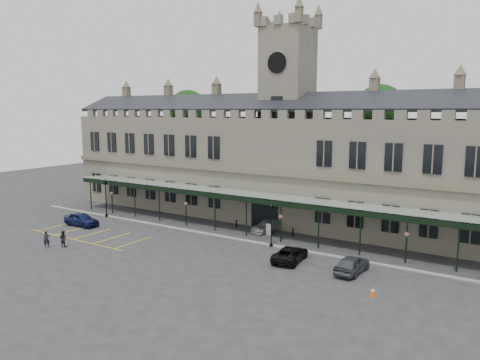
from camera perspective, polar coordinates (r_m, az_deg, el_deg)
The scene contains 20 objects.
ground at distance 43.02m, azimuth -4.40°, elevation -8.94°, with size 140.00×140.00×0.00m, color #2A2A2D.
station_building at distance 54.91m, azimuth 5.63°, elevation 1.77°, with size 60.00×10.36×17.30m.
clock_tower at distance 54.61m, azimuth 5.78°, elevation 8.72°, with size 5.60×5.60×24.80m.
canopy at distance 48.33m, azimuth 0.94°, elevation -4.00°, with size 50.00×4.10×4.30m.
kerb at distance 47.30m, azimuth -0.33°, elevation -7.21°, with size 60.00×0.40×0.12m, color gray.
parking_markings at distance 51.48m, azimuth -18.02°, elevation -6.40°, with size 16.00×6.00×0.01m, color gold, non-canonical shape.
tree_behind_left at distance 74.30m, azimuth -6.36°, elevation 8.43°, with size 6.00×6.00×16.00m.
tree_behind_mid at distance 60.02m, azimuth 16.67°, elevation 8.11°, with size 6.00×6.00×16.00m.
lamp_post_left at distance 58.83m, azimuth -16.05°, elevation -1.69°, with size 0.44×0.44×4.70m.
lamp_post_mid at distance 44.48m, azimuth 3.85°, elevation -4.96°, with size 0.40×0.40×4.27m.
traffic_cone at distance 34.79m, azimuth 15.90°, elevation -13.01°, with size 0.41×0.41×0.65m.
sign_board at distance 48.80m, azimuth 3.53°, elevation -6.08°, with size 0.71×0.16×1.22m.
bollard_left at distance 51.85m, azimuth -0.45°, elevation -5.35°, with size 0.16×0.16×0.90m, color black.
bollard_right at distance 48.78m, azimuth 6.48°, elevation -6.33°, with size 0.15×0.15×0.86m, color black.
car_left_a at distance 55.50m, azimuth -18.77°, elevation -4.57°, with size 1.76×4.38×1.49m, color #0E153E.
car_taxi at distance 50.34m, azimuth 3.42°, elevation -5.59°, with size 1.76×4.32×1.25m, color #9FA1A7.
car_van at distance 40.92m, azimuth 6.13°, elevation -8.95°, with size 2.11×4.57×1.27m, color black.
car_right_a at distance 38.87m, azimuth 13.49°, elevation -9.96°, with size 1.71×4.24×1.45m, color #3C3F45.
person_a at distance 48.05m, azimuth -22.51°, elevation -6.71°, with size 0.58×0.38×1.60m, color black.
person_b at distance 47.73m, azimuth -20.74°, elevation -6.71°, with size 0.78×0.60×1.60m, color black.
Camera 1 is at (24.97, -32.57, 12.90)m, focal length 35.00 mm.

